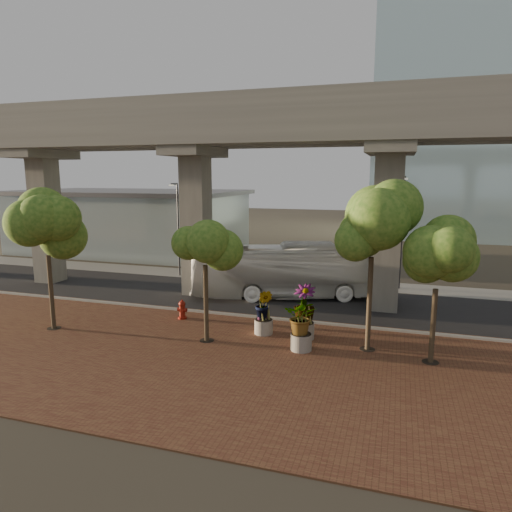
% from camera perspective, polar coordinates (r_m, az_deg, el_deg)
% --- Properties ---
extents(ground, '(160.00, 160.00, 0.00)m').
position_cam_1_polar(ground, '(27.15, 2.61, -6.72)').
color(ground, '#3A342A').
rests_on(ground, ground).
extents(brick_plaza, '(70.00, 13.00, 0.06)m').
position_cam_1_polar(brick_plaza, '(19.96, -3.44, -12.97)').
color(brick_plaza, brown).
rests_on(brick_plaza, ground).
extents(asphalt_road, '(90.00, 8.00, 0.04)m').
position_cam_1_polar(asphalt_road, '(29.01, 3.63, -5.59)').
color(asphalt_road, black).
rests_on(asphalt_road, ground).
extents(curb_strip, '(70.00, 0.25, 0.16)m').
position_cam_1_polar(curb_strip, '(25.29, 1.44, -7.80)').
color(curb_strip, gray).
rests_on(curb_strip, ground).
extents(far_sidewalk, '(90.00, 3.00, 0.06)m').
position_cam_1_polar(far_sidewalk, '(34.21, 5.84, -3.18)').
color(far_sidewalk, gray).
rests_on(far_sidewalk, ground).
extents(transit_viaduct, '(72.00, 5.60, 12.40)m').
position_cam_1_polar(transit_viaduct, '(27.94, 3.79, 8.92)').
color(transit_viaduct, gray).
rests_on(transit_viaduct, ground).
extents(station_pavilion, '(23.00, 13.00, 6.30)m').
position_cam_1_polar(station_pavilion, '(49.21, -15.44, 4.32)').
color(station_pavilion, '#AEC3C7').
rests_on(station_pavilion, ground).
extents(transit_bus, '(12.84, 6.72, 3.50)m').
position_cam_1_polar(transit_bus, '(29.44, 4.23, -1.90)').
color(transit_bus, white).
rests_on(transit_bus, ground).
extents(fire_hydrant, '(0.53, 0.48, 1.06)m').
position_cam_1_polar(fire_hydrant, '(25.49, -9.20, -6.63)').
color(fire_hydrant, maroon).
rests_on(fire_hydrant, ground).
extents(planter_front, '(2.14, 2.14, 2.36)m').
position_cam_1_polar(planter_front, '(20.64, 5.72, -7.89)').
color(planter_front, '#9D958E').
rests_on(planter_front, ground).
extents(planter_right, '(2.48, 2.48, 2.65)m').
position_cam_1_polar(planter_right, '(22.02, 6.04, -6.27)').
color(planter_right, gray).
rests_on(planter_right, ground).
extents(planter_left, '(2.05, 2.05, 2.25)m').
position_cam_1_polar(planter_left, '(22.63, 0.97, -6.39)').
color(planter_left, '#A8A398').
rests_on(planter_left, ground).
extents(street_tree_far_west, '(3.94, 3.94, 6.77)m').
position_cam_1_polar(street_tree_far_west, '(24.95, -24.73, 2.64)').
color(street_tree_far_west, '#4F402D').
rests_on(street_tree_far_west, ground).
extents(street_tree_near_west, '(2.99, 2.99, 5.91)m').
position_cam_1_polar(street_tree_near_west, '(21.09, -6.40, 1.13)').
color(street_tree_near_west, '#4F402D').
rests_on(street_tree_near_west, ground).
extents(street_tree_near_east, '(4.23, 4.23, 7.42)m').
position_cam_1_polar(street_tree_near_east, '(20.37, 14.37, 3.24)').
color(street_tree_near_east, '#4F402D').
rests_on(street_tree_near_east, ground).
extents(street_tree_far_east, '(3.67, 3.67, 5.93)m').
position_cam_1_polar(street_tree_far_east, '(19.92, 21.73, -0.90)').
color(street_tree_far_east, '#4F402D').
rests_on(street_tree_far_east, ground).
extents(streetlamp_west, '(0.36, 1.05, 7.22)m').
position_cam_1_polar(streetlamp_west, '(35.71, -9.77, 4.10)').
color(streetlamp_west, '#2D2E33').
rests_on(streetlamp_west, ground).
extents(streetlamp_east, '(0.38, 1.12, 7.74)m').
position_cam_1_polar(streetlamp_east, '(32.54, 17.81, 3.73)').
color(streetlamp_east, '#29282D').
rests_on(streetlamp_east, ground).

